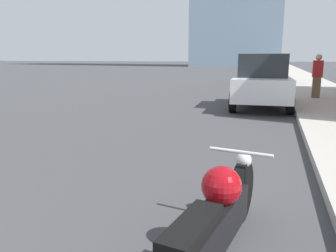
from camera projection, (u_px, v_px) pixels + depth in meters
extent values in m
cube|color=#B2ADA3|center=(295.00, 73.00, 35.92)|extent=(2.96, 240.00, 0.15)
cylinder|color=black|center=(241.00, 192.00, 3.35)|extent=(0.20, 0.63, 0.62)
cube|color=black|center=(208.00, 234.00, 2.50)|extent=(0.48, 1.50, 0.32)
sphere|color=#9E0C14|center=(221.00, 186.00, 2.70)|extent=(0.34, 0.34, 0.34)
cube|color=black|center=(192.00, 228.00, 2.18)|extent=(0.32, 0.70, 0.10)
sphere|color=silver|center=(244.00, 160.00, 3.31)|extent=(0.16, 0.16, 0.16)
cylinder|color=silver|center=(241.00, 152.00, 3.17)|extent=(0.62, 0.14, 0.04)
cube|color=silver|center=(261.00, 87.00, 11.04)|extent=(1.95, 3.99, 0.71)
cube|color=#23282D|center=(263.00, 65.00, 10.90)|extent=(1.59, 1.95, 0.74)
cylinder|color=black|center=(238.00, 93.00, 12.48)|extent=(0.23, 0.71, 0.70)
cylinder|color=black|center=(284.00, 95.00, 12.04)|extent=(0.23, 0.71, 0.70)
cylinder|color=black|center=(233.00, 101.00, 10.19)|extent=(0.23, 0.71, 0.70)
cylinder|color=black|center=(290.00, 103.00, 9.75)|extent=(0.23, 0.71, 0.70)
cube|color=black|center=(265.00, 74.00, 21.62)|extent=(1.97, 4.60, 0.74)
cube|color=#23282D|center=(265.00, 63.00, 21.49)|extent=(1.60, 2.23, 0.60)
cylinder|color=black|center=(252.00, 78.00, 23.24)|extent=(0.23, 0.63, 0.62)
cylinder|color=black|center=(277.00, 78.00, 22.80)|extent=(0.23, 0.63, 0.62)
cylinder|color=black|center=(251.00, 80.00, 20.60)|extent=(0.23, 0.63, 0.62)
cylinder|color=black|center=(279.00, 81.00, 20.15)|extent=(0.23, 0.63, 0.62)
cube|color=#BCBCC1|center=(269.00, 69.00, 32.47)|extent=(2.04, 4.52, 0.60)
cube|color=#23282D|center=(269.00, 62.00, 32.34)|extent=(1.61, 2.22, 0.71)
cylinder|color=black|center=(260.00, 72.00, 34.03)|extent=(0.25, 0.65, 0.64)
cylinder|color=black|center=(276.00, 72.00, 33.65)|extent=(0.25, 0.65, 0.64)
cylinder|color=black|center=(261.00, 73.00, 31.43)|extent=(0.25, 0.65, 0.64)
cylinder|color=black|center=(279.00, 73.00, 31.05)|extent=(0.25, 0.65, 0.64)
cube|color=gold|center=(270.00, 66.00, 42.85)|extent=(1.81, 4.50, 0.77)
cube|color=#23282D|center=(270.00, 60.00, 42.71)|extent=(1.53, 2.16, 0.67)
cylinder|color=black|center=(263.00, 68.00, 44.48)|extent=(0.20, 0.70, 0.70)
cylinder|color=black|center=(277.00, 69.00, 43.96)|extent=(0.20, 0.70, 0.70)
cylinder|color=black|center=(263.00, 69.00, 41.89)|extent=(0.20, 0.70, 0.70)
cylinder|color=black|center=(276.00, 69.00, 41.38)|extent=(0.20, 0.70, 0.70)
cube|color=red|center=(271.00, 65.00, 52.57)|extent=(1.97, 4.05, 0.64)
cube|color=#23282D|center=(271.00, 61.00, 52.43)|extent=(1.56, 1.99, 0.76)
cylinder|color=black|center=(267.00, 67.00, 54.03)|extent=(0.25, 0.62, 0.61)
cylinder|color=black|center=(277.00, 67.00, 53.44)|extent=(0.25, 0.62, 0.61)
cylinder|color=black|center=(265.00, 67.00, 51.83)|extent=(0.25, 0.62, 0.61)
cylinder|color=black|center=(276.00, 67.00, 51.24)|extent=(0.25, 0.62, 0.61)
cube|color=brown|center=(316.00, 88.00, 12.71)|extent=(0.29, 0.20, 0.80)
cube|color=#B22328|center=(318.00, 69.00, 12.56)|extent=(0.36, 0.20, 0.63)
sphere|color=tan|center=(319.00, 57.00, 12.47)|extent=(0.23, 0.23, 0.23)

